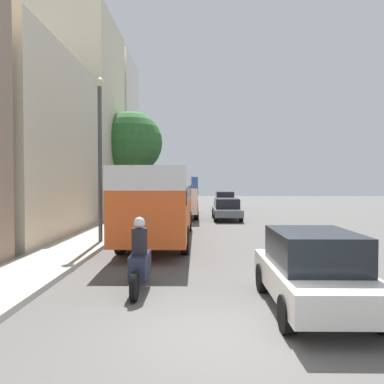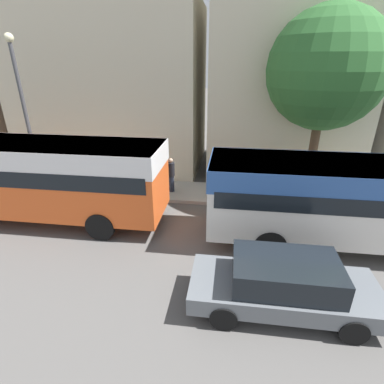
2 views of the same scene
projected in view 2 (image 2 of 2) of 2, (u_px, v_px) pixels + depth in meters
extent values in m
cube|color=beige|center=(115.00, 89.00, 16.49)|extent=(5.99, 9.45, 8.39)
cube|color=beige|center=(289.00, 34.00, 14.43)|extent=(6.25, 7.24, 13.68)
cube|color=#EA5B23|center=(29.00, 175.00, 11.11)|extent=(2.45, 10.09, 2.54)
cube|color=white|center=(23.00, 152.00, 10.75)|extent=(2.47, 10.14, 0.76)
cube|color=black|center=(27.00, 167.00, 10.98)|extent=(2.49, 9.68, 0.56)
cylinder|color=black|center=(123.00, 198.00, 12.25)|extent=(0.28, 1.00, 1.00)
cylinder|color=black|center=(101.00, 226.00, 10.22)|extent=(0.28, 1.00, 1.00)
cube|color=silver|center=(375.00, 200.00, 9.37)|extent=(2.53, 10.35, 2.34)
cube|color=#2D569E|center=(382.00, 176.00, 9.03)|extent=(2.56, 10.40, 0.70)
cube|color=black|center=(377.00, 192.00, 9.25)|extent=(2.58, 9.93, 0.52)
cylinder|color=black|center=(264.00, 210.00, 11.29)|extent=(0.28, 1.00, 1.00)
cylinder|color=black|center=(270.00, 245.00, 9.18)|extent=(0.28, 1.00, 1.00)
cube|color=slate|center=(283.00, 290.00, 7.30)|extent=(1.76, 4.52, 0.46)
cube|color=black|center=(286.00, 272.00, 7.08)|extent=(1.55, 2.49, 0.64)
cylinder|color=black|center=(332.00, 281.00, 7.96)|extent=(0.22, 0.64, 0.64)
cylinder|color=black|center=(353.00, 331.00, 6.49)|extent=(0.22, 0.64, 0.64)
cylinder|color=black|center=(226.00, 272.00, 8.30)|extent=(0.22, 0.64, 0.64)
cylinder|color=black|center=(224.00, 317.00, 6.84)|extent=(0.22, 0.64, 0.64)
cylinder|color=#232838|center=(171.00, 183.00, 13.65)|extent=(0.27, 0.27, 0.75)
cylinder|color=black|center=(171.00, 169.00, 13.37)|extent=(0.33, 0.33, 0.63)
sphere|color=tan|center=(171.00, 160.00, 13.20)|extent=(0.20, 0.20, 0.20)
cylinder|color=brown|center=(312.00, 158.00, 12.59)|extent=(0.36, 0.36, 3.53)
sphere|color=#2D662D|center=(327.00, 70.00, 11.19)|extent=(4.47, 4.47, 4.47)
cylinder|color=#47474C|center=(28.00, 123.00, 12.76)|extent=(0.16, 0.16, 6.17)
sphere|color=beige|center=(9.00, 38.00, 11.45)|extent=(0.36, 0.36, 0.36)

